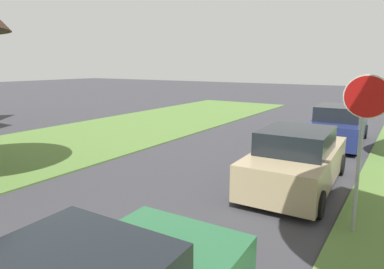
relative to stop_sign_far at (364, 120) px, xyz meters
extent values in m
cylinder|color=#9EA0A5|center=(0.00, -0.17, -1.01)|extent=(0.07, 0.44, 2.23)
cylinder|color=white|center=(0.00, 0.07, 0.41)|extent=(0.81, 0.18, 0.80)
cylinder|color=red|center=(0.00, 0.07, 0.41)|extent=(0.77, 0.19, 0.75)
cylinder|color=black|center=(-2.55, -3.50, -1.87)|extent=(0.22, 0.61, 0.60)
cube|color=tan|center=(-1.65, 1.93, -1.58)|extent=(1.99, 4.47, 0.85)
cube|color=black|center=(-1.64, 1.71, -0.88)|extent=(1.68, 2.09, 0.56)
cylinder|color=black|center=(-2.58, 3.54, -1.87)|extent=(0.22, 0.61, 0.60)
cylinder|color=black|center=(-0.84, 3.61, -1.87)|extent=(0.22, 0.61, 0.60)
cylinder|color=black|center=(-2.45, 0.24, -1.87)|extent=(0.22, 0.61, 0.60)
cylinder|color=black|center=(-0.71, 0.31, -1.87)|extent=(0.22, 0.61, 0.60)
cube|color=navy|center=(-1.65, 7.77, -1.58)|extent=(1.99, 4.47, 0.85)
cube|color=black|center=(-1.64, 7.55, -0.88)|extent=(1.68, 2.09, 0.56)
cylinder|color=black|center=(-2.59, 9.38, -1.87)|extent=(0.22, 0.61, 0.60)
cylinder|color=black|center=(-0.85, 9.45, -1.87)|extent=(0.22, 0.61, 0.60)
cylinder|color=black|center=(-2.45, 6.09, -1.87)|extent=(0.22, 0.61, 0.60)
cylinder|color=black|center=(-0.72, 6.16, -1.87)|extent=(0.22, 0.61, 0.60)
camera|label=1|loc=(0.63, -6.60, 0.97)|focal=31.36mm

